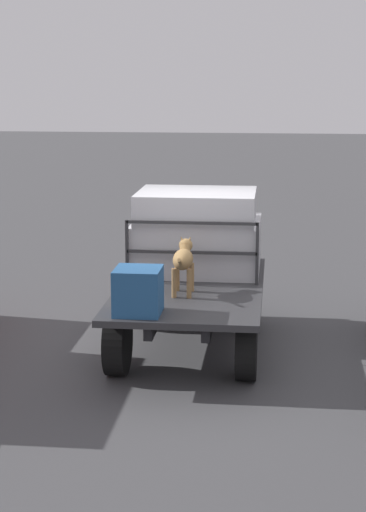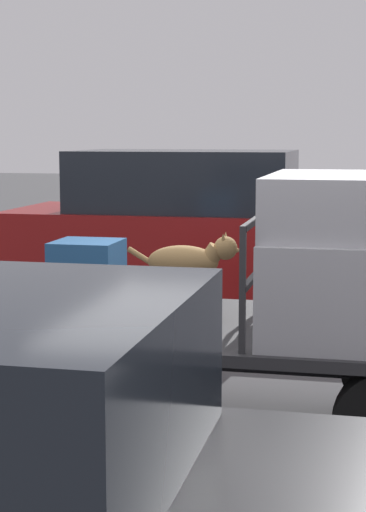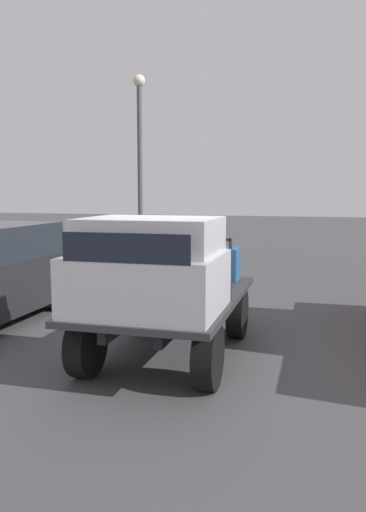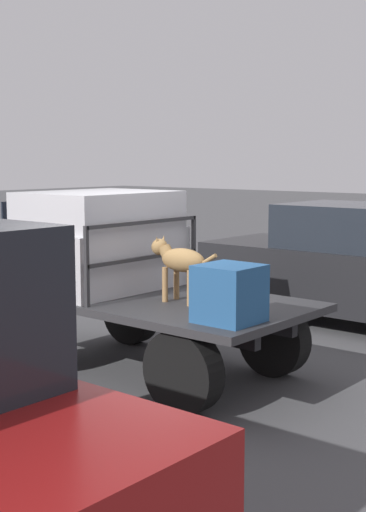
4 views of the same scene
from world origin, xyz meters
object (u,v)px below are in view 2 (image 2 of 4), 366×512
dog (191,263)px  parked_pickup_far (199,234)px  cargo_crate (87,273)px  flatbed_truck (244,358)px

dog → parked_pickup_far: parked_pickup_far is taller
cargo_crate → dog: bearing=-23.5°
dog → parked_pickup_far: (-0.82, 4.33, -0.29)m
cargo_crate → parked_pickup_far: (0.13, 3.91, -0.12)m
flatbed_truck → dog: size_ratio=3.95×
dog → cargo_crate: dog is taller
flatbed_truck → dog: dog is taller
flatbed_truck → parked_pickup_far: 4.56m
flatbed_truck → cargo_crate: bearing=161.3°
dog → parked_pickup_far: size_ratio=0.18×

